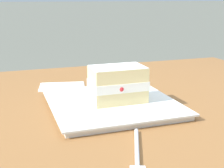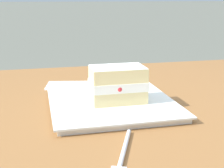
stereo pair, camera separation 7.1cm
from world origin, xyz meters
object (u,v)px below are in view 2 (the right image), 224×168
object	(u,v)px
dessert_plate	(112,104)
cake_slice	(118,84)
patio_table	(133,152)
paper_napkin	(69,85)
dessert_fork	(123,155)

from	to	relation	value
dessert_plate	cake_slice	xyz separation A→B (m)	(-0.01, 0.00, 0.05)
patio_table	paper_napkin	xyz separation A→B (m)	(0.12, -0.26, 0.10)
dessert_plate	paper_napkin	distance (m)	0.23
dessert_fork	cake_slice	bearing A→B (deg)	-102.19
dessert_plate	paper_napkin	size ratio (longest dim) A/B	2.00
dessert_plate	paper_napkin	bearing A→B (deg)	-69.65
dessert_plate	dessert_fork	xyz separation A→B (m)	(0.04, 0.25, -0.00)
cake_slice	paper_napkin	distance (m)	0.25
cake_slice	paper_napkin	bearing A→B (deg)	-67.23
paper_napkin	patio_table	bearing A→B (deg)	115.36
patio_table	dessert_plate	world-z (taller)	dessert_plate
patio_table	dessert_plate	xyz separation A→B (m)	(0.04, -0.04, 0.11)
patio_table	cake_slice	bearing A→B (deg)	-51.34
dessert_plate	dessert_fork	world-z (taller)	dessert_plate
patio_table	paper_napkin	distance (m)	0.30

